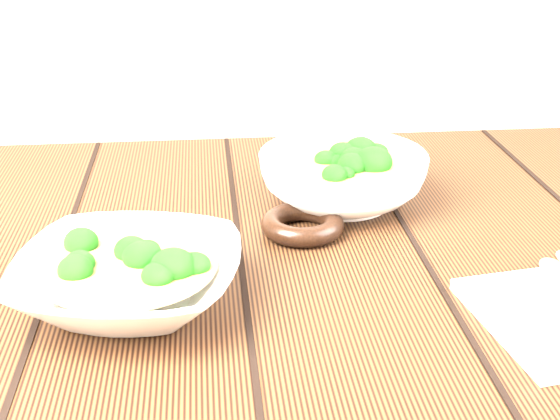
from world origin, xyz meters
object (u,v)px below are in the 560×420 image
object	(u,v)px
soup_bowl_front	(129,278)
soup_bowl_back	(343,177)
table	(259,340)
trivet	(303,224)

from	to	relation	value
soup_bowl_front	soup_bowl_back	bearing A→B (deg)	42.37
soup_bowl_front	soup_bowl_back	xyz separation A→B (m)	(0.25, 0.23, 0.01)
table	soup_bowl_back	bearing A→B (deg)	46.39
trivet	table	bearing A→B (deg)	-145.77
table	soup_bowl_front	bearing A→B (deg)	-141.65
table	soup_bowl_front	xyz separation A→B (m)	(-0.13, -0.11, 0.15)
soup_bowl_front	trivet	world-z (taller)	soup_bowl_front
table	soup_bowl_front	size ratio (longest dim) A/B	4.74
soup_bowl_front	soup_bowl_back	size ratio (longest dim) A/B	0.95
soup_bowl_front	soup_bowl_back	distance (m)	0.34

